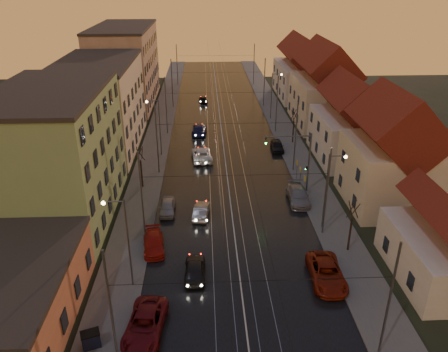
{
  "coord_description": "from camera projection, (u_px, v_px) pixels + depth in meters",
  "views": [
    {
      "loc": [
        -2.68,
        -26.83,
        23.21
      ],
      "look_at": [
        -0.62,
        17.87,
        2.3
      ],
      "focal_mm": 35.0,
      "sensor_mm": 36.0,
      "label": 1
    }
  ],
  "objects": [
    {
      "name": "parked_right_2",
      "position": [
        277.0,
        146.0,
        62.38
      ],
      "size": [
        1.85,
        4.27,
        1.43
      ],
      "primitive_type": "imported",
      "rotation": [
        0.0,
        0.0,
        -0.04
      ],
      "color": "black",
      "rests_on": "ground"
    },
    {
      "name": "catenary_pole_r_3",
      "position": [
        277.0,
        105.0,
        67.97
      ],
      "size": [
        0.16,
        0.16,
        9.0
      ],
      "primitive_type": "cylinder",
      "color": "#595B60",
      "rests_on": "ground"
    },
    {
      "name": "catenary_pole_r_2",
      "position": [
        296.0,
        138.0,
        54.39
      ],
      "size": [
        0.16,
        0.16,
        9.0
      ],
      "primitive_type": "cylinder",
      "color": "#595B60",
      "rests_on": "ground"
    },
    {
      "name": "ground",
      "position": [
        242.0,
        299.0,
        34.22
      ],
      "size": [
        160.0,
        160.0,
        0.0
      ],
      "primitive_type": "plane",
      "color": "black",
      "rests_on": "ground"
    },
    {
      "name": "catenary_pole_l_3",
      "position": [
        166.0,
        106.0,
        67.25
      ],
      "size": [
        0.16,
        0.16,
        9.0
      ],
      "primitive_type": "cylinder",
      "color": "#595B60",
      "rests_on": "ground"
    },
    {
      "name": "house_right_3",
      "position": [
        324.0,
        90.0,
        71.39
      ],
      "size": [
        9.18,
        14.28,
        11.5
      ],
      "color": "beige",
      "rests_on": "ground"
    },
    {
      "name": "tram_rail_3",
      "position": [
        235.0,
        130.0,
        70.49
      ],
      "size": [
        0.06,
        120.0,
        0.03
      ],
      "primitive_type": "cube",
      "color": "gray",
      "rests_on": "road"
    },
    {
      "name": "sidewalk_left",
      "position": [
        159.0,
        131.0,
        69.97
      ],
      "size": [
        4.0,
        120.0,
        0.15
      ],
      "primitive_type": "cube",
      "color": "#4C4C4C",
      "rests_on": "ground"
    },
    {
      "name": "tram_rail_0",
      "position": [
        208.0,
        131.0,
        70.3
      ],
      "size": [
        0.06,
        120.0,
        0.03
      ],
      "primitive_type": "cube",
      "color": "gray",
      "rests_on": "road"
    },
    {
      "name": "traffic_light_mast",
      "position": [
        301.0,
        155.0,
        48.89
      ],
      "size": [
        5.3,
        0.32,
        7.2
      ],
      "color": "#595B60",
      "rests_on": "ground"
    },
    {
      "name": "driving_car_1",
      "position": [
        201.0,
        211.0,
        45.48
      ],
      "size": [
        1.94,
        4.23,
        1.34
      ],
      "primitive_type": "imported",
      "rotation": [
        0.0,
        0.0,
        3.01
      ],
      "color": "gray",
      "rests_on": "ground"
    },
    {
      "name": "house_right_1",
      "position": [
        391.0,
        157.0,
        46.2
      ],
      "size": [
        8.67,
        10.2,
        10.8
      ],
      "color": "beige",
      "rests_on": "ground"
    },
    {
      "name": "parked_left_2",
      "position": [
        154.0,
        243.0,
        40.09
      ],
      "size": [
        2.42,
        4.74,
        1.32
      ],
      "primitive_type": "imported",
      "rotation": [
        0.0,
        0.0,
        0.13
      ],
      "color": "#A91910",
      "rests_on": "ground"
    },
    {
      "name": "catenary_pole_l_5",
      "position": [
        177.0,
        65.0,
        97.11
      ],
      "size": [
        0.16,
        0.16,
        9.0
      ],
      "primitive_type": "cylinder",
      "color": "#595B60",
      "rests_on": "ground"
    },
    {
      "name": "parked_left_1",
      "position": [
        145.0,
        324.0,
        30.7
      ],
      "size": [
        3.11,
        5.73,
        1.53
      ],
      "primitive_type": "imported",
      "rotation": [
        0.0,
        0.0,
        -0.11
      ],
      "color": "maroon",
      "rests_on": "ground"
    },
    {
      "name": "bare_tree_1",
      "position": [
        351.0,
        228.0,
        39.02
      ],
      "size": [
        1.09,
        1.09,
        5.11
      ],
      "color": "black",
      "rests_on": "ground"
    },
    {
      "name": "street_lamp_3",
      "position": [
        273.0,
        91.0,
        74.16
      ],
      "size": [
        1.75,
        0.32,
        8.0
      ],
      "color": "#595B60",
      "rests_on": "ground"
    },
    {
      "name": "driving_car_3",
      "position": [
        199.0,
        129.0,
        68.85
      ],
      "size": [
        2.51,
        5.45,
        1.54
      ],
      "primitive_type": "imported",
      "rotation": [
        0.0,
        0.0,
        3.08
      ],
      "color": "#1A1F4F",
      "rests_on": "ground"
    },
    {
      "name": "catenary_pole_r_4",
      "position": [
        264.0,
        83.0,
        81.54
      ],
      "size": [
        0.16,
        0.16,
        9.0
      ],
      "primitive_type": "cylinder",
      "color": "#595B60",
      "rests_on": "ground"
    },
    {
      "name": "catenary_pole_l_2",
      "position": [
        157.0,
        140.0,
        53.68
      ],
      "size": [
        0.16,
        0.16,
        9.0
      ],
      "primitive_type": "cylinder",
      "color": "#595B60",
      "rests_on": "ground"
    },
    {
      "name": "sidewalk_right",
      "position": [
        283.0,
        130.0,
        70.8
      ],
      "size": [
        4.0,
        120.0,
        0.15
      ],
      "primitive_type": "cube",
      "color": "#4C4C4C",
      "rests_on": "ground"
    },
    {
      "name": "driving_car_4",
      "position": [
        203.0,
        99.0,
        85.57
      ],
      "size": [
        1.85,
        3.8,
        1.25
      ],
      "primitive_type": "imported",
      "rotation": [
        0.0,
        0.0,
        3.25
      ],
      "color": "black",
      "rests_on": "ground"
    },
    {
      "name": "driving_car_2",
      "position": [
        202.0,
        155.0,
        59.26
      ],
      "size": [
        3.06,
        5.72,
        1.53
      ],
      "primitive_type": "imported",
      "rotation": [
        0.0,
        0.0,
        3.24
      ],
      "color": "silver",
      "rests_on": "ground"
    },
    {
      "name": "apartment_left_2",
      "position": [
        100.0,
        106.0,
        61.72
      ],
      "size": [
        10.0,
        20.0,
        12.0
      ],
      "primitive_type": "cube",
      "color": "beige",
      "rests_on": "ground"
    },
    {
      "name": "apartment_left_1",
      "position": [
        57.0,
        158.0,
        43.41
      ],
      "size": [
        10.0,
        18.0,
        13.0
      ],
      "primitive_type": "cube",
      "color": "#759760",
      "rests_on": "ground"
    },
    {
      "name": "street_lamp_1",
      "position": [
        330.0,
        184.0,
        41.58
      ],
      "size": [
        1.75,
        0.32,
        8.0
      ],
      "color": "#595B60",
      "rests_on": "ground"
    },
    {
      "name": "catenary_pole_l_0",
      "position": [
        111.0,
        312.0,
        26.53
      ],
      "size": [
        0.16,
        0.16,
        9.0
      ],
      "primitive_type": "cylinder",
      "color": "#595B60",
      "rests_on": "ground"
    },
    {
      "name": "parked_left_3",
      "position": [
        167.0,
        207.0,
        46.25
      ],
      "size": [
        1.62,
        3.95,
        1.34
      ],
      "primitive_type": "imported",
      "rotation": [
        0.0,
        0.0,
        0.01
      ],
      "color": "#A5A4AA",
      "rests_on": "ground"
    },
    {
      "name": "driving_car_0",
      "position": [
        195.0,
        269.0,
        36.46
      ],
      "size": [
        1.8,
        4.3,
        1.46
      ],
      "primitive_type": "imported",
      "rotation": [
        0.0,
        0.0,
        3.12
      ],
      "color": "black",
      "rests_on": "ground"
    },
    {
      "name": "house_right_2",
      "position": [
        352.0,
        126.0,
        58.3
      ],
      "size": [
        9.18,
        12.24,
        9.2
      ],
      "color": "beige",
      "rests_on": "ground"
    },
    {
      "name": "catenary_pole_l_1",
      "position": [
        142.0,
        197.0,
        40.1
      ],
      "size": [
        0.16,
        0.16,
        9.0
      ],
      "primitive_type": "cylinder",
      "color": "#595B60",
      "rests_on": "ground"
    },
    {
      "name": "catenary_pole_r_5",
      "position": [
        254.0,
        64.0,
        97.83
      ],
      "size": [
        0.16,
        0.16,
        9.0
      ],
      "primitive_type": "cylinder",
      "color": "#595B60",
      "rests_on": "ground"
    },
    {
      "name": "street_lamp_2",
      "position": [
        157.0,
        122.0,
        58.92
      ],
      "size": [
        1.75,
        0.32,
        8.0
      ],
      "color": "#595B60",
      "rests_on": "ground"
    },
    {
      "name": "bare_tree_2",
      "position": [
        293.0,
        127.0,
        64.37
      ],
      "size": [
        1.09,
        1.09,
        5.11
      ],
      "color": "black",
      "rests_on": "ground"
    },
    {
      "name": "catenary_pole_l_4",
      "position": [
        172.0,
        84.0,
        80.82
      ],
      "size": [
        0.16,
        0.16,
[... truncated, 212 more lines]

